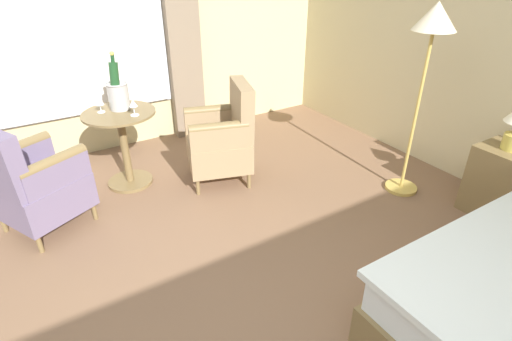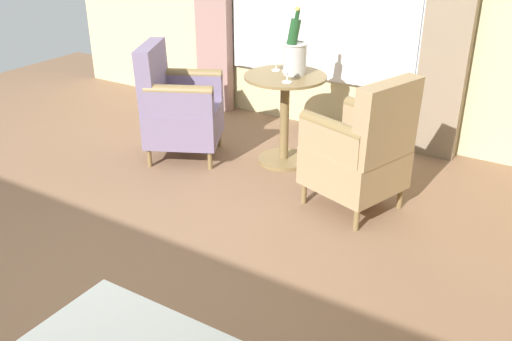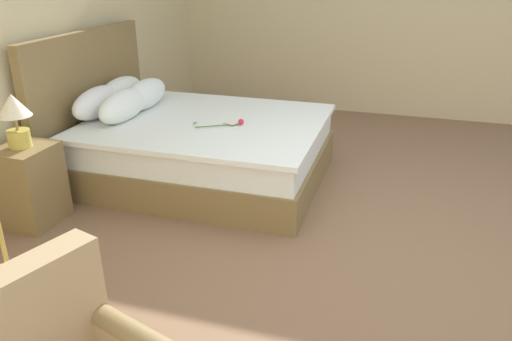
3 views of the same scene
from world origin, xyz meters
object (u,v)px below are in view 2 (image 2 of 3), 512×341
(wine_glass_near_edge, at_px, (287,69))
(armchair_by_window, at_px, (361,150))
(side_table_round, at_px, (285,113))
(champagne_bucket, at_px, (295,53))
(armchair_facing_bed, at_px, (178,107))
(wine_glass_near_bucket, at_px, (276,59))

(wine_glass_near_edge, distance_m, armchair_by_window, 0.82)
(side_table_round, distance_m, champagne_bucket, 0.45)
(wine_glass_near_edge, height_order, armchair_facing_bed, armchair_facing_bed)
(champagne_bucket, xyz_separation_m, armchair_by_window, (0.46, 0.75, -0.43))
(side_table_round, bearing_deg, armchair_facing_bed, -65.96)
(armchair_facing_bed, bearing_deg, wine_glass_near_bucket, 122.91)
(side_table_round, bearing_deg, champagne_bucket, 149.79)
(wine_glass_near_edge, bearing_deg, armchair_by_window, 70.29)
(armchair_by_window, bearing_deg, wine_glass_near_bucket, -117.24)
(side_table_round, xyz_separation_m, champagne_bucket, (-0.06, 0.04, 0.45))
(side_table_round, relative_size, champagne_bucket, 1.42)
(wine_glass_near_bucket, xyz_separation_m, armchair_by_window, (0.47, 0.91, -0.37))
(wine_glass_near_bucket, distance_m, wine_glass_near_edge, 0.32)
(armchair_by_window, distance_m, armchair_facing_bed, 1.56)
(side_table_round, bearing_deg, wine_glass_near_bucket, -119.87)
(champagne_bucket, bearing_deg, side_table_round, -30.21)
(wine_glass_near_bucket, bearing_deg, armchair_by_window, 62.76)
(side_table_round, height_order, wine_glass_near_edge, wine_glass_near_edge)
(champagne_bucket, bearing_deg, wine_glass_near_edge, 15.47)
(champagne_bucket, xyz_separation_m, wine_glass_near_bucket, (-0.01, -0.16, -0.07))
(wine_glass_near_edge, bearing_deg, champagne_bucket, -164.53)
(wine_glass_near_edge, relative_size, armchair_by_window, 0.15)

